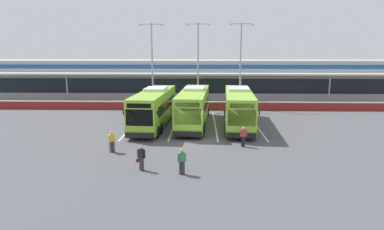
{
  "coord_description": "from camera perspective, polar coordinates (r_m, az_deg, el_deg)",
  "views": [
    {
      "loc": [
        0.69,
        -26.99,
        7.51
      ],
      "look_at": [
        -0.19,
        3.0,
        1.6
      ],
      "focal_mm": 30.69,
      "sensor_mm": 36.0,
      "label": 1
    }
  ],
  "objects": [
    {
      "name": "bay_stripe_far_west",
      "position": [
        34.54,
        -10.05,
        -1.58
      ],
      "size": [
        0.14,
        13.0,
        0.01
      ],
      "primitive_type": "cube",
      "color": "silver",
      "rests_on": "ground"
    },
    {
      "name": "coach_bus_left_centre",
      "position": [
        33.52,
        0.29,
        1.31
      ],
      "size": [
        3.54,
        12.29,
        3.78
      ],
      "color": "#8CC633",
      "rests_on": "ground"
    },
    {
      "name": "ground_plane",
      "position": [
        28.02,
        0.2,
        -4.4
      ],
      "size": [
        200.0,
        200.0,
        0.0
      ],
      "primitive_type": "plane",
      "color": "#4C4C51"
    },
    {
      "name": "lamp_post_centre",
      "position": [
        43.27,
        1.05,
        9.52
      ],
      "size": [
        3.24,
        0.28,
        11.0
      ],
      "color": "#9E9EA3",
      "rests_on": "ground"
    },
    {
      "name": "coach_bus_centre",
      "position": [
        33.32,
        8.08,
        1.14
      ],
      "size": [
        3.54,
        12.29,
        3.78
      ],
      "color": "#8CC633",
      "rests_on": "ground"
    },
    {
      "name": "lamp_post_east",
      "position": [
        43.49,
        8.41,
        9.42
      ],
      "size": [
        3.24,
        0.28,
        11.0
      ],
      "color": "#9E9EA3",
      "rests_on": "ground"
    },
    {
      "name": "coach_bus_leftmost",
      "position": [
        33.25,
        -6.56,
        1.16
      ],
      "size": [
        3.54,
        12.29,
        3.78
      ],
      "color": "#8CC633",
      "rests_on": "ground"
    },
    {
      "name": "bay_stripe_mid_west",
      "position": [
        33.86,
        4.02,
        -1.69
      ],
      "size": [
        0.14,
        13.0,
        0.01
      ],
      "primitive_type": "cube",
      "color": "silver",
      "rests_on": "ground"
    },
    {
      "name": "bay_stripe_centre",
      "position": [
        34.29,
        11.05,
        -1.71
      ],
      "size": [
        0.14,
        13.0,
        0.01
      ],
      "primitive_type": "cube",
      "color": "silver",
      "rests_on": "ground"
    },
    {
      "name": "pedestrian_in_dark_coat",
      "position": [
        25.27,
        -13.77,
        -4.41
      ],
      "size": [
        0.44,
        0.45,
        1.62
      ],
      "color": "#4C4238",
      "rests_on": "ground"
    },
    {
      "name": "pedestrian_near_bin",
      "position": [
        20.29,
        -1.78,
        -7.95
      ],
      "size": [
        0.54,
        0.31,
        1.62
      ],
      "color": "#33333D",
      "rests_on": "ground"
    },
    {
      "name": "terminal_building",
      "position": [
        54.09,
        0.94,
        6.37
      ],
      "size": [
        70.0,
        13.0,
        6.0
      ],
      "color": "#B7B7B2",
      "rests_on": "ground"
    },
    {
      "name": "lamp_post_west",
      "position": [
        43.95,
        -6.94,
        9.47
      ],
      "size": [
        3.24,
        0.28,
        11.0
      ],
      "color": "#9E9EA3",
      "rests_on": "ground"
    },
    {
      "name": "pedestrian_child",
      "position": [
        26.26,
        8.91,
        -3.63
      ],
      "size": [
        0.54,
        0.35,
        1.62
      ],
      "color": "black",
      "rests_on": "ground"
    },
    {
      "name": "red_barrier_wall",
      "position": [
        42.07,
        0.71,
        1.63
      ],
      "size": [
        60.0,
        0.4,
        1.1
      ],
      "color": "maroon",
      "rests_on": "ground"
    },
    {
      "name": "pedestrian_with_handbag",
      "position": [
        21.19,
        -8.82,
        -7.28
      ],
      "size": [
        0.64,
        0.45,
        1.62
      ],
      "color": "#33333D",
      "rests_on": "ground"
    },
    {
      "name": "bay_stripe_west",
      "position": [
        33.95,
        -3.08,
        -1.65
      ],
      "size": [
        0.14,
        13.0,
        0.01
      ],
      "primitive_type": "cube",
      "color": "silver",
      "rests_on": "ground"
    }
  ]
}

